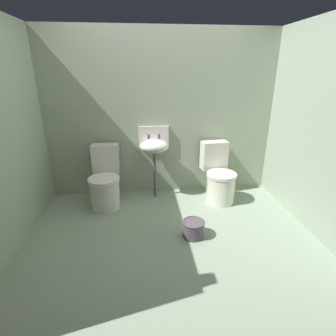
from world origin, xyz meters
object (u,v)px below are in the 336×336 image
Objects in this scene: toilet_right at (219,178)px; toilet_left at (105,182)px; sink at (154,145)px; bucket at (194,229)px.

toilet_left is at bearing -6.72° from toilet_right.
bucket is (0.36, -1.04, -0.66)m from sink.
toilet_right is (1.54, 0.00, 0.00)m from toilet_left.
toilet_left is at bearing -164.24° from sink.
bucket is at bearing -71.00° from sink.
sink is at bearing -163.04° from toilet_left.
toilet_left is 3.18× the size of bucket.
toilet_left is 1.00× the size of toilet_right.
bucket is (-0.51, -0.86, -0.22)m from toilet_right.
toilet_right is 0.79× the size of sink.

